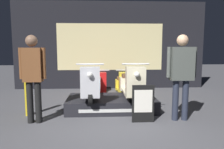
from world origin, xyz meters
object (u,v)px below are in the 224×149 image
Objects in this scene: person_right_browsing at (181,69)px; scooter_display_right at (131,84)px; scooter_backrow_1 at (124,85)px; street_bollard at (28,94)px; scooter_display_left at (91,85)px; price_sign_board at (143,104)px; scooter_backrow_0 at (99,85)px; person_left_browsing at (33,73)px.

scooter_display_right is at bearing 139.22° from person_right_browsing.
scooter_display_right is 1.66m from scooter_backrow_1.
scooter_display_right reaches higher than street_bollard.
scooter_display_left is at bearing 180.00° from scooter_display_right.
street_bollard is at bearing 166.66° from price_sign_board.
scooter_display_left reaches higher than scooter_backrow_0.
person_right_browsing is at bearing -54.78° from scooter_backrow_0.
scooter_display_right is 2.29m from person_left_browsing.
scooter_display_right is at bearing 20.73° from person_left_browsing.
person_left_browsing is at bearing -130.82° from scooter_backrow_1.
scooter_backrow_1 is at bearing 0.00° from scooter_backrow_0.
person_right_browsing reaches higher than scooter_display_right.
street_bollard is at bearing -168.06° from scooter_display_left.
scooter_display_left is 0.96× the size of person_left_browsing.
scooter_backrow_0 is at bearing 115.83° from scooter_display_right.
scooter_display_left is at bearing 35.14° from person_left_browsing.
person_left_browsing is (-2.11, -0.80, 0.39)m from scooter_display_right.
person_right_browsing is (1.72, -2.43, 0.75)m from scooter_backrow_0.
street_bollard is (-2.40, -0.30, -0.15)m from scooter_display_right.
scooter_display_left is at bearing 140.52° from price_sign_board.
person_left_browsing reaches higher than scooter_display_right.
scooter_backrow_0 reaches higher than price_sign_board.
person_left_browsing is at bearing 177.49° from price_sign_board.
street_bollard is at bearing -172.85° from scooter_display_right.
scooter_backrow_1 is 0.95× the size of person_right_browsing.
person_left_browsing is 0.79m from street_bollard.
scooter_backrow_1 is 1.73× the size of street_bollard.
scooter_display_left and scooter_display_right have the same top height.
scooter_display_right reaches higher than scooter_backrow_1.
person_left_browsing reaches higher than street_bollard.
price_sign_board is at bearing -2.51° from person_left_browsing.
scooter_backrow_0 is 0.96× the size of person_left_browsing.
scooter_display_right is 0.95× the size of person_right_browsing.
street_bollard is (-2.39, -1.93, 0.16)m from scooter_backrow_1.
scooter_display_right is 2.42m from street_bollard.
scooter_backrow_0 is 3.07m from person_right_browsing.
street_bollard reaches higher than price_sign_board.
person_left_browsing is at bearing -118.48° from scooter_backrow_0.
person_right_browsing is 1.07m from price_sign_board.
scooter_display_left is 1.92m from scooter_backrow_1.
person_right_browsing reaches higher than price_sign_board.
scooter_backrow_0 is 1.00× the size of scooter_backrow_1.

